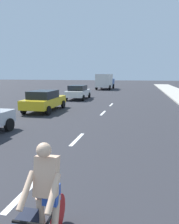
{
  "coord_description": "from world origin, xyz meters",
  "views": [
    {
      "loc": [
        2.58,
        3.4,
        2.78
      ],
      "look_at": [
        0.38,
        12.29,
        1.1
      ],
      "focal_mm": 33.07,
      "sensor_mm": 36.0,
      "label": 1
    }
  ],
  "objects_px": {
    "delivery_truck": "(105,81)",
    "parked_car_yellow": "(44,100)",
    "cyclist": "(42,207)",
    "parked_car_white": "(78,92)"
  },
  "relations": [
    {
      "from": "cyclist",
      "to": "parked_car_yellow",
      "type": "relative_size",
      "value": 0.4
    },
    {
      "from": "parked_car_white",
      "to": "delivery_truck",
      "type": "distance_m",
      "value": 16.08
    },
    {
      "from": "parked_car_yellow",
      "to": "parked_car_white",
      "type": "xyz_separation_m",
      "value": [
        0.26,
        7.96,
        0.0
      ]
    },
    {
      "from": "parked_car_white",
      "to": "cyclist",
      "type": "bearing_deg",
      "value": -76.61
    },
    {
      "from": "cyclist",
      "to": "delivery_truck",
      "type": "bearing_deg",
      "value": -84.94
    },
    {
      "from": "cyclist",
      "to": "delivery_truck",
      "type": "xyz_separation_m",
      "value": [
        -5.13,
        35.84,
        0.67
      ]
    },
    {
      "from": "cyclist",
      "to": "parked_car_white",
      "type": "xyz_separation_m",
      "value": [
        -5.48,
        19.78,
        0.01
      ]
    },
    {
      "from": "cyclist",
      "to": "delivery_truck",
      "type": "distance_m",
      "value": 36.21
    },
    {
      "from": "cyclist",
      "to": "delivery_truck",
      "type": "relative_size",
      "value": 0.29
    },
    {
      "from": "delivery_truck",
      "to": "parked_car_yellow",
      "type": "bearing_deg",
      "value": -89.2
    }
  ]
}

